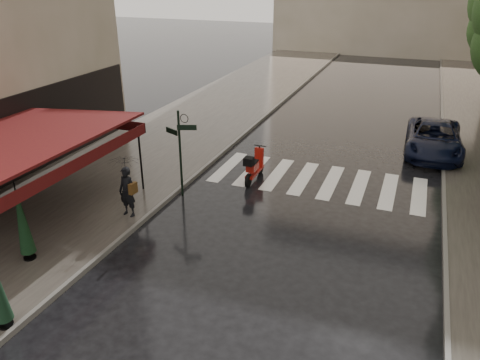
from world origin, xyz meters
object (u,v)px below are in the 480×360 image
Objects in this scene: scooter at (254,167)px; parasol_front at (22,219)px; pedestrian_with_umbrella at (125,168)px; parked_car at (434,138)px.

scooter is 0.80× the size of parasol_front.
scooter is at bearing 63.41° from pedestrian_with_umbrella.
scooter is at bearing 61.99° from parasol_front.
parasol_front reaches higher than parked_car.
parasol_front reaches higher than scooter.
parasol_front is at bearing -103.93° from pedestrian_with_umbrella.
pedestrian_with_umbrella is 13.34m from parked_car.
pedestrian_with_umbrella is 5.16m from scooter.
parasol_front is (-1.15, -3.10, -0.39)m from pedestrian_with_umbrella.
pedestrian_with_umbrella is 3.33m from parasol_front.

